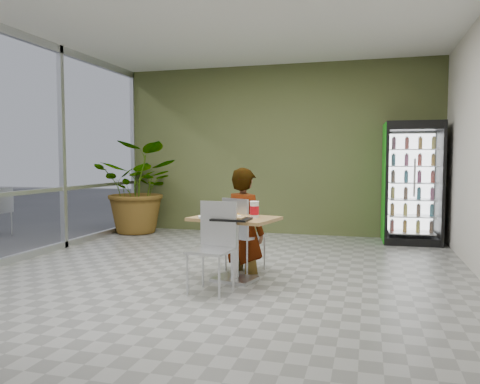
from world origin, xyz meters
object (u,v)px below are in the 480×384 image
object	(u,v)px
soda_cup	(254,210)
beverage_fridge	(412,183)
chair_near	(215,239)
seated_woman	(244,231)
cafeteria_tray	(231,219)
chair_far	(240,229)
dining_table	(235,235)
potted_plant	(140,188)

from	to	relation	value
soda_cup	beverage_fridge	bearing A→B (deg)	58.05
chair_near	soda_cup	distance (m)	0.64
seated_woman	cafeteria_tray	distance (m)	0.81
chair_far	soda_cup	bearing A→B (deg)	148.37
chair_far	soda_cup	xyz separation A→B (m)	(0.29, -0.43, 0.29)
chair_near	cafeteria_tray	xyz separation A→B (m)	(0.14, 0.18, 0.20)
soda_cup	cafeteria_tray	world-z (taller)	soda_cup
chair_near	soda_cup	bearing A→B (deg)	62.38
dining_table	cafeteria_tray	xyz separation A→B (m)	(0.05, -0.28, 0.23)
chair_far	potted_plant	xyz separation A→B (m)	(-2.70, 2.52, 0.33)
chair_near	potted_plant	distance (m)	4.35
soda_cup	chair_far	bearing A→B (deg)	123.59
dining_table	seated_woman	size ratio (longest dim) A/B	0.66
seated_woman	soda_cup	bearing A→B (deg)	142.35
chair_far	chair_near	distance (m)	0.91
seated_woman	cafeteria_tray	size ratio (longest dim) A/B	3.96
seated_woman	beverage_fridge	size ratio (longest dim) A/B	0.79
dining_table	cafeteria_tray	bearing A→B (deg)	-80.95
dining_table	soda_cup	size ratio (longest dim) A/B	5.64
chair_far	chair_near	bearing A→B (deg)	112.56
chair_far	cafeteria_tray	world-z (taller)	chair_far
cafeteria_tray	beverage_fridge	distance (m)	4.08
potted_plant	chair_far	bearing A→B (deg)	-43.01
soda_cup	potted_plant	bearing A→B (deg)	135.35
beverage_fridge	soda_cup	bearing A→B (deg)	-124.16
chair_far	cafeteria_tray	bearing A→B (deg)	122.58
chair_far	dining_table	bearing A→B (deg)	121.77
dining_table	chair_far	bearing A→B (deg)	96.99
soda_cup	cafeteria_tray	bearing A→B (deg)	-122.27
soda_cup	seated_woman	bearing A→B (deg)	117.56
beverage_fridge	potted_plant	xyz separation A→B (m)	(-4.96, -0.21, -0.15)
cafeteria_tray	chair_near	bearing A→B (deg)	-127.11
dining_table	chair_near	xyz separation A→B (m)	(-0.09, -0.46, 0.03)
chair_far	seated_woman	xyz separation A→B (m)	(0.04, 0.04, -0.04)
dining_table	seated_woman	xyz separation A→B (m)	(-0.01, 0.49, -0.03)
soda_cup	potted_plant	world-z (taller)	potted_plant
dining_table	soda_cup	distance (m)	0.39
chair_far	chair_near	size ratio (longest dim) A/B	0.97
beverage_fridge	potted_plant	world-z (taller)	beverage_fridge
dining_table	potted_plant	bearing A→B (deg)	132.90
seated_woman	cafeteria_tray	xyz separation A→B (m)	(0.06, -0.77, 0.25)
soda_cup	cafeteria_tray	distance (m)	0.36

